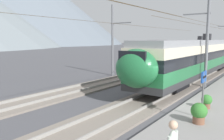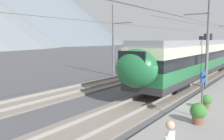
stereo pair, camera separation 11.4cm
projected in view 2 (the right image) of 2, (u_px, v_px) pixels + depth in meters
name	position (u px, v px, depth m)	size (l,w,h in m)	color
ground_plane	(169.00, 108.00, 13.04)	(400.00, 400.00, 0.00)	#4C4C51
track_near	(143.00, 103.00, 14.00)	(120.00, 3.00, 0.28)	slate
track_far	(76.00, 90.00, 17.41)	(120.00, 3.00, 0.28)	slate
train_near_platform	(196.00, 57.00, 22.25)	(24.75, 2.87, 4.27)	#2D2D30
train_far_track	(193.00, 49.00, 40.01)	(31.62, 2.93, 4.27)	#2D2D30
catenary_mast_mid	(206.00, 39.00, 18.10)	(39.98, 2.16, 7.46)	slate
catenary_mast_far_side	(114.00, 39.00, 24.36)	(39.98, 2.48, 7.56)	slate
platform_sign	(203.00, 84.00, 10.29)	(0.70, 0.08, 2.18)	#59595B
potted_plant_platform_edge	(206.00, 101.00, 11.90)	(0.55, 0.55, 0.74)	brown
potted_plant_by_shelter	(198.00, 112.00, 9.76)	(0.70, 0.70, 0.91)	brown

